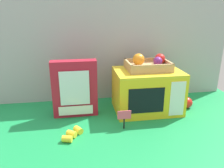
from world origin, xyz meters
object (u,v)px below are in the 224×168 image
toy_microwave (147,90)px  loose_toy_apple (187,103)px  loose_toy_banana (72,134)px  price_sign (124,117)px  cookie_set_box (75,89)px  food_groups_crate (148,64)px

toy_microwave → loose_toy_apple: size_ratio=5.70×
loose_toy_banana → toy_microwave: bearing=28.8°
toy_microwave → price_sign: toy_microwave is taller
cookie_set_box → price_sign: size_ratio=3.20×
toy_microwave → loose_toy_banana: (-0.44, -0.24, -0.11)m
loose_toy_banana → loose_toy_apple: bearing=18.1°
toy_microwave → loose_toy_apple: 0.27m
loose_toy_banana → price_sign: bearing=8.9°
toy_microwave → cookie_set_box: (-0.42, -0.01, 0.04)m
food_groups_crate → cookie_set_box: (-0.43, -0.03, -0.12)m
cookie_set_box → loose_toy_banana: (-0.02, -0.23, -0.14)m
toy_microwave → loose_toy_apple: bearing=-3.1°
cookie_set_box → price_sign: 0.32m
food_groups_crate → loose_toy_banana: (-0.45, -0.26, -0.26)m
cookie_set_box → loose_toy_banana: cookie_set_box is taller
food_groups_crate → loose_toy_apple: food_groups_crate is taller
food_groups_crate → toy_microwave: bearing=-107.2°
food_groups_crate → cookie_set_box: bearing=-176.5°
food_groups_crate → cookie_set_box: 0.44m
toy_microwave → price_sign: size_ratio=3.81×
toy_microwave → loose_toy_banana: 0.51m
cookie_set_box → toy_microwave: bearing=1.1°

